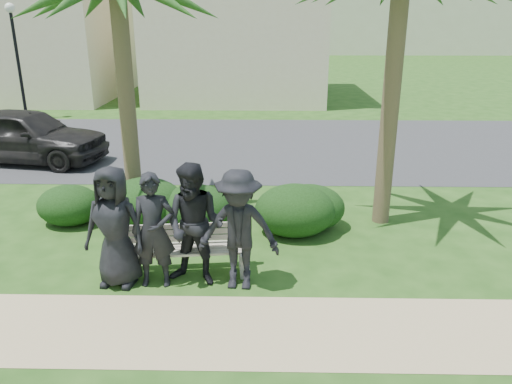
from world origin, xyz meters
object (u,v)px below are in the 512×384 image
man_a (115,227)px  park_bench (180,254)px  street_lamp (15,41)px  man_d (239,230)px  man_b (154,231)px  car_a (26,135)px  man_c (195,225)px

man_a → park_bench: bearing=27.2°
street_lamp → man_d: size_ratio=2.35×
man_b → man_d: (1.25, -0.05, 0.04)m
car_a → park_bench: bearing=-130.5°
park_bench → car_a: (-5.24, 6.26, 0.41)m
man_b → man_c: bearing=3.3°
man_c → man_d: man_c is taller
man_d → man_b: bearing=-176.4°
man_d → car_a: 9.07m
park_bench → car_a: car_a is taller
man_a → street_lamp: bearing=127.7°
park_bench → man_d: bearing=-28.1°
park_bench → man_d: (0.94, -0.38, 0.57)m
park_bench → man_a: size_ratio=1.19×
man_a → man_c: size_ratio=0.98×
park_bench → street_lamp: bearing=117.0°
man_a → car_a: man_a is taller
street_lamp → man_b: size_ratio=2.46×
park_bench → man_c: man_c is taller
man_a → man_c: man_c is taller
street_lamp → car_a: 7.05m
park_bench → man_c: 0.71m
man_b → man_d: bearing=-5.2°
man_a → car_a: bearing=131.5°
man_d → street_lamp: bearing=131.4°
man_b → street_lamp: bearing=118.7°
man_a → man_b: 0.57m
street_lamp → man_a: (7.22, -12.62, -2.02)m
park_bench → man_c: size_ratio=1.18×
park_bench → car_a: 8.17m
street_lamp → man_a: 14.68m
street_lamp → park_bench: (8.10, -12.32, -2.60)m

